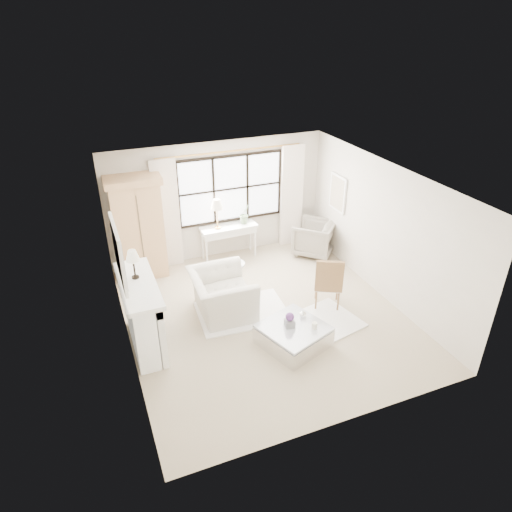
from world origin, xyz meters
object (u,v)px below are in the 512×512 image
object	(u,v)px
armoire	(138,227)
console_table	(229,242)
coffee_table	(293,336)
club_armchair	(222,294)

from	to	relation	value
armoire	console_table	size ratio (longest dim) A/B	1.71
console_table	coffee_table	xyz separation A→B (m)	(-0.02, -3.45, -0.22)
armoire	coffee_table	world-z (taller)	armoire
club_armchair	coffee_table	distance (m)	1.62
console_table	club_armchair	distance (m)	2.24
armoire	club_armchair	distance (m)	2.45
coffee_table	armoire	bearing A→B (deg)	100.68
console_table	club_armchair	xyz separation A→B (m)	(-0.85, -2.07, 0.01)
club_armchair	coffee_table	bearing A→B (deg)	-146.78
console_table	coffee_table	distance (m)	3.45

